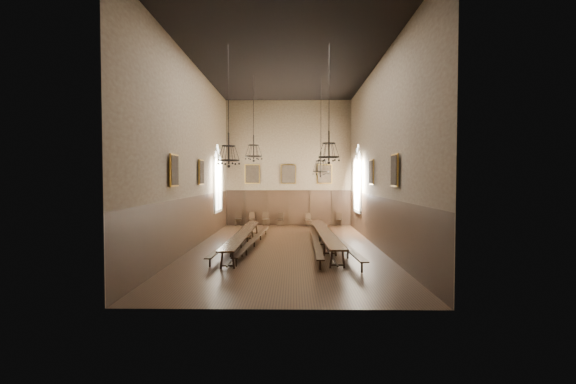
{
  "coord_description": "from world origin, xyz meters",
  "views": [
    {
      "loc": [
        0.39,
        -18.78,
        3.37
      ],
      "look_at": [
        0.09,
        1.5,
        2.66
      ],
      "focal_mm": 24.0,
      "sensor_mm": 36.0,
      "label": 1
    }
  ],
  "objects_px": {
    "table_right": "(324,239)",
    "chandelier_front_right": "(329,150)",
    "bench_left_inner": "(254,242)",
    "chandelier_back_right": "(321,166)",
    "chair_2": "(266,222)",
    "chair_7": "(339,222)",
    "bench_right_inner": "(315,241)",
    "chandelier_front_left": "(229,153)",
    "bench_left_outer": "(232,242)",
    "table_left": "(243,240)",
    "chair_0": "(238,221)",
    "chair_5": "(308,222)",
    "chair_3": "(280,222)",
    "bench_right_outer": "(337,242)",
    "chair_1": "(252,222)",
    "chandelier_back_left": "(254,151)"
  },
  "relations": [
    {
      "from": "chair_0",
      "to": "chair_1",
      "type": "distance_m",
      "value": 1.0
    },
    {
      "from": "chair_3",
      "to": "chandelier_back_right",
      "type": "relative_size",
      "value": 0.17
    },
    {
      "from": "bench_right_outer",
      "to": "chair_3",
      "type": "height_order",
      "value": "chair_3"
    },
    {
      "from": "chair_5",
      "to": "chandelier_front_left",
      "type": "xyz_separation_m",
      "value": [
        -3.79,
        -11.11,
        4.18
      ]
    },
    {
      "from": "bench_left_inner",
      "to": "chandelier_front_left",
      "type": "relative_size",
      "value": 1.83
    },
    {
      "from": "table_left",
      "to": "chandelier_front_left",
      "type": "relative_size",
      "value": 1.91
    },
    {
      "from": "bench_right_inner",
      "to": "bench_right_outer",
      "type": "xyz_separation_m",
      "value": [
        1.05,
        -0.19,
        0.01
      ]
    },
    {
      "from": "table_right",
      "to": "chair_2",
      "type": "xyz_separation_m",
      "value": [
        -3.48,
        8.32,
        -0.1
      ]
    },
    {
      "from": "bench_right_outer",
      "to": "chandelier_front_left",
      "type": "bearing_deg",
      "value": -153.71
    },
    {
      "from": "table_right",
      "to": "chair_1",
      "type": "height_order",
      "value": "chair_1"
    },
    {
      "from": "table_left",
      "to": "chandelier_back_left",
      "type": "distance_m",
      "value": 5.19
    },
    {
      "from": "bench_right_inner",
      "to": "chair_7",
      "type": "bearing_deg",
      "value": 76.0
    },
    {
      "from": "chandelier_back_left",
      "to": "chandelier_back_right",
      "type": "xyz_separation_m",
      "value": [
        3.72,
        0.58,
        -0.78
      ]
    },
    {
      "from": "bench_left_inner",
      "to": "chandelier_front_left",
      "type": "xyz_separation_m",
      "value": [
        -0.79,
        -2.63,
        4.19
      ]
    },
    {
      "from": "bench_left_outer",
      "to": "chair_7",
      "type": "height_order",
      "value": "chair_7"
    },
    {
      "from": "table_left",
      "to": "chandelier_front_right",
      "type": "relative_size",
      "value": 1.97
    },
    {
      "from": "bench_right_inner",
      "to": "bench_left_outer",
      "type": "bearing_deg",
      "value": -178.14
    },
    {
      "from": "table_right",
      "to": "chandelier_front_right",
      "type": "height_order",
      "value": "chandelier_front_right"
    },
    {
      "from": "chandelier_back_right",
      "to": "bench_right_outer",
      "type": "bearing_deg",
      "value": -79.23
    },
    {
      "from": "table_left",
      "to": "chandelier_front_right",
      "type": "xyz_separation_m",
      "value": [
        3.93,
        -2.37,
        4.21
      ]
    },
    {
      "from": "chair_3",
      "to": "chandelier_back_left",
      "type": "xyz_separation_m",
      "value": [
        -1.23,
        -6.22,
        4.6
      ]
    },
    {
      "from": "chair_5",
      "to": "chandelier_front_left",
      "type": "height_order",
      "value": "chandelier_front_left"
    },
    {
      "from": "table_right",
      "to": "chair_7",
      "type": "xyz_separation_m",
      "value": [
        1.7,
        8.44,
        -0.11
      ]
    },
    {
      "from": "bench_left_inner",
      "to": "chair_0",
      "type": "height_order",
      "value": "chair_0"
    },
    {
      "from": "chair_2",
      "to": "chair_7",
      "type": "bearing_deg",
      "value": -13.59
    },
    {
      "from": "chair_2",
      "to": "chandelier_front_right",
      "type": "bearing_deg",
      "value": -87.63
    },
    {
      "from": "bench_left_outer",
      "to": "chair_0",
      "type": "distance_m",
      "value": 8.76
    },
    {
      "from": "bench_right_inner",
      "to": "chandelier_back_right",
      "type": "xyz_separation_m",
      "value": [
        0.46,
        2.91,
        3.81
      ]
    },
    {
      "from": "chair_0",
      "to": "chandelier_back_left",
      "type": "bearing_deg",
      "value": -77.85
    },
    {
      "from": "bench_right_outer",
      "to": "bench_right_inner",
      "type": "bearing_deg",
      "value": 169.58
    },
    {
      "from": "chair_0",
      "to": "chair_7",
      "type": "relative_size",
      "value": 1.08
    },
    {
      "from": "table_right",
      "to": "chandelier_front_left",
      "type": "bearing_deg",
      "value": -147.11
    },
    {
      "from": "table_left",
      "to": "chandelier_front_left",
      "type": "distance_m",
      "value": 4.71
    },
    {
      "from": "chair_1",
      "to": "chair_2",
      "type": "distance_m",
      "value": 1.0
    },
    {
      "from": "bench_right_inner",
      "to": "chandelier_front_right",
      "type": "relative_size",
      "value": 2.08
    },
    {
      "from": "table_right",
      "to": "chair_1",
      "type": "distance_m",
      "value": 9.53
    },
    {
      "from": "bench_left_inner",
      "to": "chandelier_back_right",
      "type": "relative_size",
      "value": 1.71
    },
    {
      "from": "chair_3",
      "to": "chandelier_front_right",
      "type": "height_order",
      "value": "chandelier_front_right"
    },
    {
      "from": "bench_right_inner",
      "to": "chandelier_front_right",
      "type": "xyz_separation_m",
      "value": [
        0.41,
        -2.61,
        4.29
      ]
    },
    {
      "from": "bench_left_outer",
      "to": "chandelier_front_right",
      "type": "distance_m",
      "value": 6.73
    },
    {
      "from": "chair_2",
      "to": "chandelier_back_right",
      "type": "distance_m",
      "value": 7.6
    },
    {
      "from": "chair_0",
      "to": "chair_3",
      "type": "relative_size",
      "value": 1.12
    },
    {
      "from": "table_right",
      "to": "chandelier_back_right",
      "type": "distance_m",
      "value": 4.62
    },
    {
      "from": "bench_left_inner",
      "to": "chair_2",
      "type": "height_order",
      "value": "chair_2"
    },
    {
      "from": "table_right",
      "to": "chair_1",
      "type": "xyz_separation_m",
      "value": [
        -4.49,
        8.4,
        -0.1
      ]
    },
    {
      "from": "bench_right_inner",
      "to": "chandelier_front_left",
      "type": "xyz_separation_m",
      "value": [
        -3.81,
        -2.59,
        4.16
      ]
    },
    {
      "from": "table_right",
      "to": "chandelier_front_left",
      "type": "height_order",
      "value": "chandelier_front_left"
    },
    {
      "from": "chair_0",
      "to": "chair_3",
      "type": "bearing_deg",
      "value": -4.15
    },
    {
      "from": "bench_right_outer",
      "to": "chair_0",
      "type": "distance_m",
      "value": 10.67
    },
    {
      "from": "chandelier_back_left",
      "to": "chair_0",
      "type": "bearing_deg",
      "value": 105.77
    }
  ]
}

